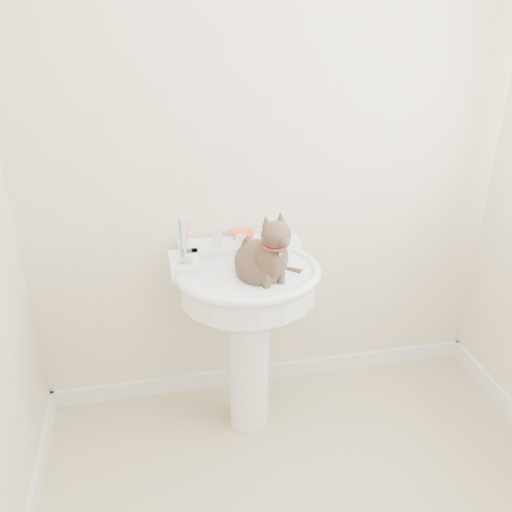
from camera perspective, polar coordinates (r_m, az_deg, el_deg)
wall_back at (r=2.39m, az=1.53°, el=11.28°), size 2.20×0.00×2.50m
baseboard_back at (r=2.94m, az=1.29°, el=-12.13°), size 2.20×0.02×0.09m
pedestal_sink at (r=2.32m, az=-0.87°, el=-4.65°), size 0.62×0.61×0.86m
faucet at (r=2.35m, az=-1.53°, el=1.99°), size 0.28×0.12×0.14m
soap_bar at (r=2.45m, az=-1.42°, el=2.29°), size 0.10×0.07×0.03m
toothbrush_cup at (r=2.22m, az=-7.54°, el=0.47°), size 0.07×0.07×0.18m
cat at (r=2.15m, az=0.77°, el=-0.31°), size 0.23×0.28×0.42m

